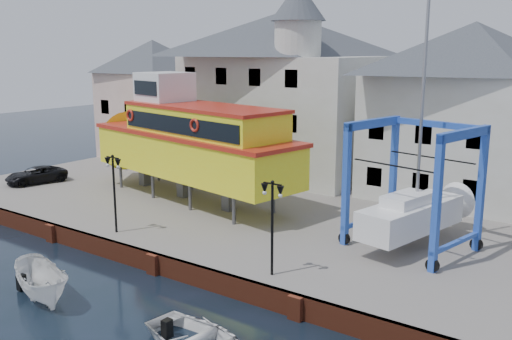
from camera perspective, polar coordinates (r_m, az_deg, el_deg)
The scene contains 12 objects.
ground at distance 28.22m, azimuth -10.14°, elevation -10.17°, with size 140.00×140.00×0.00m, color black.
hardstanding at distance 36.11m, azimuth 2.41°, elevation -4.15°, with size 44.00×22.00×1.00m, color slate.
quay_wall at distance 28.10m, azimuth -10.02°, elevation -9.17°, with size 44.00×0.47×1.00m.
building_pink at distance 51.79m, azimuth -10.13°, elevation 6.99°, with size 8.00×7.00×10.30m.
building_white_main at distance 43.63m, azimuth 2.47°, elevation 7.82°, with size 14.00×8.30×14.00m.
building_white_right at distance 38.55m, azimuth 20.58°, elevation 5.38°, with size 12.00×8.00×11.20m.
lamp_post_left at distance 30.61m, azimuth -14.07°, elevation -0.39°, with size 1.12×0.32×4.20m.
lamp_post_right at distance 24.05m, azimuth 1.64°, elevation -3.42°, with size 1.12×0.32×4.20m.
tour_boat at distance 37.10m, azimuth -7.41°, elevation 3.00°, with size 18.97×7.65×8.05m.
travel_lift at distance 29.31m, azimuth 16.00°, elevation -3.47°, with size 6.24×8.03×11.77m.
van at distance 44.27m, azimuth -21.12°, elevation -0.46°, with size 1.96×4.24×1.18m, color black.
motorboat_a at distance 26.77m, azimuth -20.46°, elevation -12.05°, with size 1.72×4.56×1.76m, color white.
Camera 1 is at (18.93, -18.03, 10.62)m, focal length 40.00 mm.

